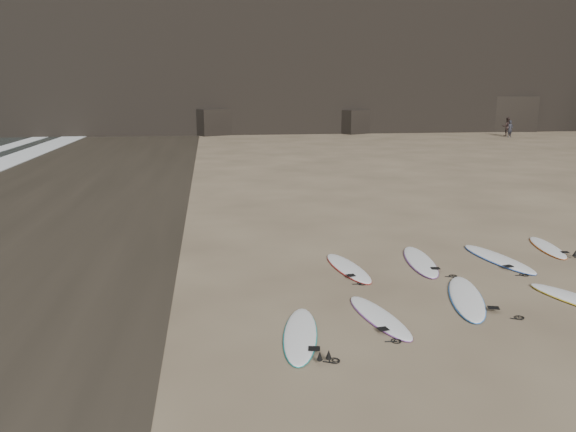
# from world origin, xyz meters

# --- Properties ---
(ground) EXTENTS (240.00, 240.00, 0.00)m
(ground) POSITION_xyz_m (0.00, 0.00, 0.00)
(ground) COLOR #897559
(ground) RESTS_ON ground
(wet_sand) EXTENTS (12.00, 200.00, 0.01)m
(wet_sand) POSITION_xyz_m (-13.00, 10.00, 0.00)
(wet_sand) COLOR #383026
(wet_sand) RESTS_ON ground
(surfboard_0) EXTENTS (1.06, 2.56, 0.09)m
(surfboard_0) POSITION_xyz_m (-4.54, -1.13, 0.04)
(surfboard_0) COLOR white
(surfboard_0) RESTS_ON ground
(surfboard_1) EXTENTS (1.01, 2.43, 0.09)m
(surfboard_1) POSITION_xyz_m (-2.85, -0.54, 0.04)
(surfboard_1) COLOR white
(surfboard_1) RESTS_ON ground
(surfboard_2) EXTENTS (1.48, 2.85, 0.10)m
(surfboard_2) POSITION_xyz_m (-0.66, 0.20, 0.05)
(surfboard_2) COLOR white
(surfboard_2) RESTS_ON ground
(surfboard_5) EXTENTS (0.98, 2.57, 0.09)m
(surfboard_5) POSITION_xyz_m (-2.71, 2.58, 0.05)
(surfboard_5) COLOR white
(surfboard_5) RESTS_ON ground
(surfboard_6) EXTENTS (1.02, 2.78, 0.10)m
(surfboard_6) POSITION_xyz_m (-0.70, 2.85, 0.05)
(surfboard_6) COLOR white
(surfboard_6) RESTS_ON ground
(surfboard_7) EXTENTS (1.15, 2.85, 0.10)m
(surfboard_7) POSITION_xyz_m (1.44, 2.77, 0.05)
(surfboard_7) COLOR white
(surfboard_7) RESTS_ON ground
(surfboard_8) EXTENTS (0.99, 2.36, 0.08)m
(surfboard_8) POSITION_xyz_m (3.40, 3.61, 0.04)
(surfboard_8) COLOR white
(surfboard_8) RESTS_ON ground
(person_a) EXTENTS (0.64, 0.50, 1.54)m
(person_a) POSITION_xyz_m (21.46, 38.18, 0.77)
(person_a) COLOR black
(person_a) RESTS_ON ground
(person_b) EXTENTS (0.99, 0.87, 1.73)m
(person_b) POSITION_xyz_m (21.90, 39.57, 0.86)
(person_b) COLOR black
(person_b) RESTS_ON ground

